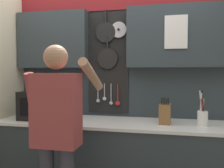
{
  "coord_description": "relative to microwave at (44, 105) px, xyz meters",
  "views": [
    {
      "loc": [
        0.6,
        -2.57,
        1.42
      ],
      "look_at": [
        -0.03,
        0.22,
        1.29
      ],
      "focal_mm": 40.0,
      "sensor_mm": 36.0,
      "label": 1
    }
  ],
  "objects": [
    {
      "name": "knife_block",
      "position": [
        1.33,
        0.0,
        -0.05
      ],
      "size": [
        0.12,
        0.16,
        0.27
      ],
      "color": "brown",
      "rests_on": "base_cabinet_counter"
    },
    {
      "name": "back_wall_unit",
      "position": [
        0.77,
        0.31,
        0.44
      ],
      "size": [
        3.01,
        0.22,
        2.42
      ],
      "color": "#2D383D",
      "rests_on": "ground_plane"
    },
    {
      "name": "person",
      "position": [
        0.46,
        -0.65,
        -0.08
      ],
      "size": [
        0.54,
        0.62,
        1.65
      ],
      "color": "#383842",
      "rests_on": "ground_plane"
    },
    {
      "name": "microwave",
      "position": [
        0.0,
        0.0,
        0.0
      ],
      "size": [
        0.46,
        0.4,
        0.31
      ],
      "color": "black",
      "rests_on": "base_cabinet_counter"
    },
    {
      "name": "base_cabinet_counter",
      "position": [
        0.76,
        0.01,
        -0.61
      ],
      "size": [
        2.44,
        0.66,
        0.9
      ],
      "color": "#2D383D",
      "rests_on": "ground_plane"
    },
    {
      "name": "utensil_crock",
      "position": [
        1.69,
        0.0,
        -0.07
      ],
      "size": [
        0.1,
        0.1,
        0.34
      ],
      "color": "white",
      "rests_on": "base_cabinet_counter"
    }
  ]
}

